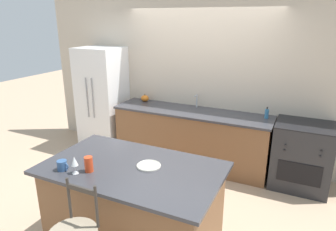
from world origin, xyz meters
TOP-DOWN VIEW (x-y plane):
  - ground_plane at (0.00, 0.00)m, footprint 18.00×18.00m
  - wall_back at (0.00, 0.73)m, footprint 6.00×0.07m
  - back_counter at (0.00, 0.39)m, footprint 2.56×0.71m
  - sink_faucet at (0.00, 0.60)m, footprint 0.02×0.13m
  - kitchen_island at (0.18, -1.72)m, footprint 1.76×1.05m
  - refrigerator at (-1.75, 0.37)m, footprint 0.76×0.71m
  - oven_range at (1.69, 0.38)m, footprint 0.78×0.69m
  - dinner_plate at (0.33, -1.64)m, footprint 0.24×0.24m
  - wine_glass at (-0.23, -2.06)m, footprint 0.07×0.07m
  - coffee_mug at (-0.38, -2.06)m, footprint 0.13×0.09m
  - tumbler_cup at (-0.13, -1.97)m, footprint 0.08×0.08m
  - pumpkin_decoration at (-0.97, 0.56)m, footprint 0.14×0.14m
  - soap_bottle at (1.14, 0.51)m, footprint 0.06×0.06m

SIDE VIEW (x-z plane):
  - ground_plane at x=0.00m, z-range 0.00..0.00m
  - back_counter at x=0.00m, z-range 0.00..0.92m
  - oven_range at x=1.69m, z-range 0.00..0.95m
  - kitchen_island at x=0.18m, z-range 0.00..0.96m
  - refrigerator at x=-1.75m, z-range 0.00..1.86m
  - dinner_plate at x=0.33m, z-range 0.96..0.98m
  - pumpkin_decoration at x=-0.97m, z-range 0.91..1.04m
  - soap_bottle at x=1.14m, z-range 0.90..1.08m
  - coffee_mug at x=-0.38m, z-range 0.96..1.06m
  - tumbler_cup at x=-0.13m, z-range 0.96..1.11m
  - sink_faucet at x=0.00m, z-range 0.95..1.17m
  - wine_glass at x=-0.23m, z-range 0.99..1.17m
  - wall_back at x=0.00m, z-range 0.00..2.70m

